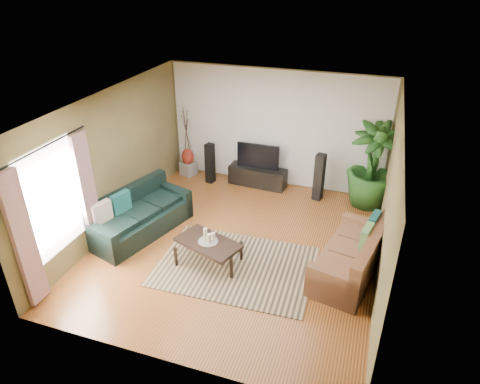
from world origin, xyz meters
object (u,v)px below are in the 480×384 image
at_px(tv_stand, 258,176).
at_px(potted_plant, 373,165).
at_px(sofa_left, 139,213).
at_px(side_table, 141,206).
at_px(coffee_table, 209,252).
at_px(sofa_right, 351,252).
at_px(speaker_left, 210,163).
at_px(vase, 188,157).
at_px(television, 258,156).
at_px(speaker_right, 319,177).
at_px(pedestal, 189,168).

distance_m(tv_stand, potted_plant, 2.62).
height_order(sofa_left, side_table, sofa_left).
bearing_deg(coffee_table, tv_stand, 110.20).
bearing_deg(sofa_right, speaker_left, -112.54).
height_order(sofa_right, vase, sofa_right).
height_order(tv_stand, television, television).
bearing_deg(television, sofa_right, -47.68).
bearing_deg(vase, sofa_left, -85.95).
bearing_deg(side_table, sofa_left, -60.85).
xyz_separation_m(television, potted_plant, (2.52, -0.09, 0.18)).
relative_size(television, speaker_right, 0.93).
relative_size(sofa_right, pedestal, 5.74).
distance_m(sofa_right, television, 3.55).
distance_m(television, speaker_left, 1.16).
relative_size(coffee_table, speaker_left, 1.14).
height_order(coffee_table, side_table, side_table).
xyz_separation_m(coffee_table, speaker_left, (-1.15, 2.92, 0.26)).
relative_size(sofa_right, side_table, 4.01).
bearing_deg(coffee_table, speaker_right, 83.57).
bearing_deg(side_table, coffee_table, -28.06).
height_order(sofa_left, coffee_table, sofa_left).
relative_size(sofa_left, speaker_left, 2.13).
bearing_deg(speaker_right, sofa_right, -57.56).
bearing_deg(pedestal, side_table, -93.23).
bearing_deg(speaker_right, side_table, -139.30).
bearing_deg(potted_plant, speaker_right, -173.45).
bearing_deg(pedestal, television, 0.20).
relative_size(tv_stand, speaker_right, 1.26).
bearing_deg(speaker_right, coffee_table, -104.66).
xyz_separation_m(sofa_left, tv_stand, (1.59, 2.63, -0.20)).
distance_m(sofa_right, tv_stand, 3.54).
distance_m(television, side_table, 2.87).
xyz_separation_m(sofa_left, potted_plant, (4.11, 2.55, 0.50)).
height_order(sofa_left, sofa_right, same).
xyz_separation_m(coffee_table, pedestal, (-1.81, 3.11, -0.06)).
height_order(tv_stand, vase, vase).
distance_m(sofa_right, vase, 4.91).
xyz_separation_m(tv_stand, pedestal, (-1.78, -0.01, -0.06)).
height_order(sofa_left, speaker_left, speaker_left).
bearing_deg(tv_stand, vase, -175.74).
bearing_deg(sofa_right, television, -125.55).
relative_size(sofa_left, vase, 4.93).
relative_size(speaker_left, vase, 2.32).
xyz_separation_m(speaker_left, potted_plant, (3.64, 0.11, 0.44)).
xyz_separation_m(sofa_right, speaker_left, (-3.50, 2.42, 0.06)).
relative_size(speaker_left, side_table, 2.07).
bearing_deg(coffee_table, side_table, 171.55).
xyz_separation_m(sofa_right, coffee_table, (-2.35, -0.50, -0.20)).
distance_m(television, speaker_right, 1.48).
bearing_deg(vase, speaker_right, -3.56).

